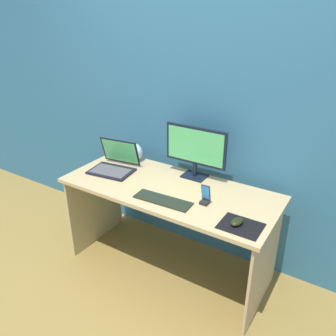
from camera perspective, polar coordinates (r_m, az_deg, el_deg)
The scene contains 10 objects.
ground_plane at distance 2.88m, azimuth 0.11°, elevation -16.10°, with size 8.00×8.00×0.00m, color olive.
wall_back at distance 2.63m, azimuth 5.22°, elevation 10.72°, with size 6.00×0.04×2.50m, color #2C5F80.
desk at distance 2.53m, azimuth 0.12°, elevation -6.04°, with size 1.57×0.67×0.73m.
monitor at distance 2.53m, azimuth 4.60°, elevation 3.10°, with size 0.49×0.14×0.40m.
laptop at distance 2.74m, azimuth -8.95°, elevation 0.59°, with size 0.37×0.33×0.23m.
fishbowl at distance 2.88m, azimuth -5.80°, elevation 2.62°, with size 0.16×0.16×0.16m, color silver.
keyboard_external at distance 2.29m, azimuth -0.88°, elevation -5.39°, with size 0.40×0.13×0.01m, color black.
mousepad at distance 2.09m, azimuth 12.05°, elevation -9.44°, with size 0.25×0.20×0.00m, color black.
mouse at distance 2.09m, azimuth 11.44°, elevation -8.79°, with size 0.06×0.10×0.04m, color black.
phone_in_dock at distance 2.26m, azimuth 6.25°, elevation -4.84°, with size 0.06×0.06×0.14m.
Camera 1 is at (1.15, -1.84, 1.90)m, focal length 36.52 mm.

